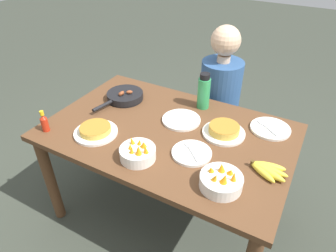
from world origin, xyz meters
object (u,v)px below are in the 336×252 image
object	(u,v)px
frittata_plate_center	(224,131)
empty_plate_near_front	(270,129)
skillet	(125,96)
person_figure	(218,113)
empty_plate_far_left	(181,120)
fruit_bowl_mango	(138,153)
fruit_bowl_citrus	(221,181)
empty_plate_far_right	(192,153)
frittata_plate_side	(96,131)
hot_sauce_bottle	(44,122)
banana_bunch	(267,170)
water_bottle	(204,92)

from	to	relation	value
frittata_plate_center	empty_plate_near_front	size ratio (longest dim) A/B	1.06
skillet	person_figure	xyz separation A→B (m)	(0.52, 0.49, -0.26)
empty_plate_far_left	fruit_bowl_mango	size ratio (longest dim) A/B	1.26
skillet	fruit_bowl_citrus	xyz separation A→B (m)	(0.88, -0.45, 0.01)
empty_plate_near_front	empty_plate_far_right	world-z (taller)	same
frittata_plate_side	hot_sauce_bottle	world-z (taller)	hot_sauce_bottle
banana_bunch	water_bottle	size ratio (longest dim) A/B	0.81
frittata_plate_side	fruit_bowl_mango	bearing A→B (deg)	-10.31
water_bottle	hot_sauce_bottle	xyz separation A→B (m)	(-0.71, -0.70, -0.06)
empty_plate_far_left	person_figure	xyz separation A→B (m)	(0.06, 0.54, -0.24)
empty_plate_near_front	hot_sauce_bottle	world-z (taller)	hot_sauce_bottle
water_bottle	skillet	bearing A→B (deg)	-161.49
frittata_plate_center	empty_plate_far_left	bearing A→B (deg)	179.59
skillet	fruit_bowl_mango	size ratio (longest dim) A/B	2.09
empty_plate_far_right	person_figure	bearing A→B (deg)	99.80
skillet	frittata_plate_side	bearing A→B (deg)	23.38
skillet	frittata_plate_side	size ratio (longest dim) A/B	1.56
fruit_bowl_citrus	water_bottle	bearing A→B (deg)	120.23
person_figure	frittata_plate_center	bearing A→B (deg)	-67.54
water_bottle	hot_sauce_bottle	bearing A→B (deg)	-135.36
empty_plate_far_right	fruit_bowl_mango	distance (m)	0.29
water_bottle	fruit_bowl_mango	bearing A→B (deg)	-97.91
empty_plate_far_right	fruit_bowl_citrus	world-z (taller)	fruit_bowl_citrus
empty_plate_far_left	water_bottle	xyz separation A→B (m)	(0.05, 0.22, 0.11)
frittata_plate_center	fruit_bowl_citrus	size ratio (longest dim) A/B	1.23
skillet	empty_plate_far_right	bearing A→B (deg)	76.57
frittata_plate_center	hot_sauce_bottle	distance (m)	1.06
empty_plate_far_right	water_bottle	distance (m)	0.51
empty_plate_far_left	fruit_bowl_mango	world-z (taller)	fruit_bowl_mango
empty_plate_near_front	water_bottle	xyz separation A→B (m)	(-0.46, 0.05, 0.11)
banana_bunch	skillet	world-z (taller)	skillet
person_figure	empty_plate_near_front	bearing A→B (deg)	-38.89
banana_bunch	skillet	bearing A→B (deg)	166.47
empty_plate_far_left	water_bottle	world-z (taller)	water_bottle
empty_plate_far_left	empty_plate_far_right	world-z (taller)	same
empty_plate_near_front	water_bottle	bearing A→B (deg)	174.34
banana_bunch	fruit_bowl_citrus	distance (m)	0.26
banana_bunch	frittata_plate_side	world-z (taller)	frittata_plate_side
empty_plate_far_left	water_bottle	size ratio (longest dim) A/B	0.99
empty_plate_far_right	person_figure	xyz separation A→B (m)	(-0.14, 0.80, -0.24)
fruit_bowl_citrus	empty_plate_far_right	bearing A→B (deg)	146.28
frittata_plate_side	empty_plate_far_left	distance (m)	0.53
frittata_plate_center	empty_plate_far_right	world-z (taller)	frittata_plate_center
water_bottle	person_figure	xyz separation A→B (m)	(0.01, 0.32, -0.34)
skillet	person_figure	distance (m)	0.76
empty_plate_far_left	water_bottle	distance (m)	0.25
fruit_bowl_citrus	person_figure	bearing A→B (deg)	110.76
skillet	frittata_plate_side	world-z (taller)	skillet
skillet	hot_sauce_bottle	size ratio (longest dim) A/B	2.92
fruit_bowl_citrus	hot_sauce_bottle	size ratio (longest dim) A/B	1.49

